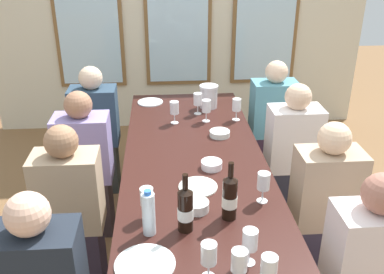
{
  "coord_description": "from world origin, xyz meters",
  "views": [
    {
      "loc": [
        -0.2,
        -2.45,
        2.05
      ],
      "look_at": [
        0.0,
        0.22,
        0.79
      ],
      "focal_mm": 40.32,
      "sensor_mm": 36.0,
      "label": 1
    }
  ],
  "objects_px": {
    "white_plate_0": "(145,264)",
    "wine_glass_5": "(269,268)",
    "metal_pitcher": "(209,96)",
    "wine_bottle_1": "(185,209)",
    "wine_glass_3": "(206,107)",
    "seated_person_4": "(96,134)",
    "white_plate_1": "(150,102)",
    "tasting_bowl_0": "(212,165)",
    "wine_glass_7": "(250,240)",
    "tasting_bowl_1": "(220,133)",
    "seated_person_7": "(323,211)",
    "tasting_bowl_2": "(197,206)",
    "wine_glass_1": "(174,108)",
    "dining_table": "(194,168)",
    "wine_glass_9": "(237,105)",
    "wine_glass_2": "(209,254)",
    "wine_glass_8": "(198,100)",
    "seated_person_2": "(86,169)",
    "wine_glass_0": "(239,262)",
    "wine_bottle_0": "(230,197)",
    "wine_glass_4": "(264,182)",
    "wine_glass_6": "(147,198)",
    "seated_person_5": "(272,126)",
    "white_plate_2": "(198,187)",
    "water_bottle": "(149,213)",
    "seated_person_6": "(72,215)"
  },
  "relations": [
    {
      "from": "wine_bottle_1",
      "to": "wine_bottle_0",
      "type": "bearing_deg",
      "value": 19.93
    },
    {
      "from": "white_plate_2",
      "to": "tasting_bowl_0",
      "type": "height_order",
      "value": "tasting_bowl_0"
    },
    {
      "from": "seated_person_2",
      "to": "water_bottle",
      "type": "bearing_deg",
      "value": -65.33
    },
    {
      "from": "wine_glass_1",
      "to": "wine_glass_6",
      "type": "bearing_deg",
      "value": -98.56
    },
    {
      "from": "dining_table",
      "to": "wine_glass_5",
      "type": "xyz_separation_m",
      "value": [
        0.2,
        -1.16,
        0.19
      ]
    },
    {
      "from": "tasting_bowl_0",
      "to": "seated_person_4",
      "type": "bearing_deg",
      "value": 129.51
    },
    {
      "from": "dining_table",
      "to": "wine_glass_9",
      "type": "relative_size",
      "value": 14.26
    },
    {
      "from": "white_plate_1",
      "to": "wine_glass_2",
      "type": "relative_size",
      "value": 1.24
    },
    {
      "from": "tasting_bowl_1",
      "to": "seated_person_7",
      "type": "bearing_deg",
      "value": -50.24
    },
    {
      "from": "seated_person_2",
      "to": "wine_glass_2",
      "type": "bearing_deg",
      "value": -61.77
    },
    {
      "from": "tasting_bowl_1",
      "to": "wine_glass_1",
      "type": "xyz_separation_m",
      "value": [
        -0.31,
        0.26,
        0.1
      ]
    },
    {
      "from": "white_plate_1",
      "to": "wine_glass_0",
      "type": "xyz_separation_m",
      "value": [
        0.39,
        -2.16,
        0.11
      ]
    },
    {
      "from": "metal_pitcher",
      "to": "wine_bottle_1",
      "type": "height_order",
      "value": "wine_bottle_1"
    },
    {
      "from": "white_plate_1",
      "to": "tasting_bowl_0",
      "type": "distance_m",
      "value": 1.24
    },
    {
      "from": "wine_glass_3",
      "to": "seated_person_4",
      "type": "relative_size",
      "value": 0.16
    },
    {
      "from": "white_plate_0",
      "to": "seated_person_2",
      "type": "height_order",
      "value": "seated_person_2"
    },
    {
      "from": "tasting_bowl_2",
      "to": "wine_glass_7",
      "type": "height_order",
      "value": "wine_glass_7"
    },
    {
      "from": "wine_glass_3",
      "to": "metal_pitcher",
      "type": "bearing_deg",
      "value": 80.22
    },
    {
      "from": "wine_glass_3",
      "to": "wine_glass_8",
      "type": "bearing_deg",
      "value": 108.3
    },
    {
      "from": "tasting_bowl_1",
      "to": "white_plate_0",
      "type": "bearing_deg",
      "value": -111.07
    },
    {
      "from": "white_plate_2",
      "to": "wine_glass_7",
      "type": "xyz_separation_m",
      "value": [
        0.17,
        -0.64,
        0.12
      ]
    },
    {
      "from": "dining_table",
      "to": "seated_person_4",
      "type": "xyz_separation_m",
      "value": [
        -0.76,
        0.9,
        -0.14
      ]
    },
    {
      "from": "white_plate_2",
      "to": "wine_glass_2",
      "type": "height_order",
      "value": "wine_glass_2"
    },
    {
      "from": "tasting_bowl_0",
      "to": "wine_glass_5",
      "type": "height_order",
      "value": "wine_glass_5"
    },
    {
      "from": "white_plate_0",
      "to": "tasting_bowl_2",
      "type": "bearing_deg",
      "value": 56.44
    },
    {
      "from": "tasting_bowl_0",
      "to": "wine_glass_4",
      "type": "distance_m",
      "value": 0.46
    },
    {
      "from": "wine_glass_3",
      "to": "seated_person_6",
      "type": "relative_size",
      "value": 0.16
    },
    {
      "from": "water_bottle",
      "to": "wine_glass_6",
      "type": "height_order",
      "value": "water_bottle"
    },
    {
      "from": "wine_glass_4",
      "to": "wine_glass_3",
      "type": "bearing_deg",
      "value": 99.52
    },
    {
      "from": "seated_person_7",
      "to": "white_plate_0",
      "type": "bearing_deg",
      "value": -148.84
    },
    {
      "from": "white_plate_0",
      "to": "wine_glass_5",
      "type": "relative_size",
      "value": 1.54
    },
    {
      "from": "white_plate_2",
      "to": "metal_pitcher",
      "type": "xyz_separation_m",
      "value": [
        0.2,
        1.26,
        0.09
      ]
    },
    {
      "from": "white_plate_0",
      "to": "seated_person_4",
      "type": "relative_size",
      "value": 0.24
    },
    {
      "from": "wine_glass_9",
      "to": "wine_glass_3",
      "type": "bearing_deg",
      "value": -177.75
    },
    {
      "from": "tasting_bowl_1",
      "to": "white_plate_2",
      "type": "bearing_deg",
      "value": -107.49
    },
    {
      "from": "wine_glass_0",
      "to": "wine_glass_8",
      "type": "height_order",
      "value": "same"
    },
    {
      "from": "white_plate_1",
      "to": "wine_glass_6",
      "type": "xyz_separation_m",
      "value": [
        0.01,
        -1.67,
        0.11
      ]
    },
    {
      "from": "wine_glass_1",
      "to": "wine_glass_8",
      "type": "distance_m",
      "value": 0.26
    },
    {
      "from": "wine_glass_2",
      "to": "wine_glass_8",
      "type": "distance_m",
      "value": 1.83
    },
    {
      "from": "dining_table",
      "to": "white_plate_1",
      "type": "bearing_deg",
      "value": 105.98
    },
    {
      "from": "wine_bottle_0",
      "to": "seated_person_2",
      "type": "distance_m",
      "value": 1.34
    },
    {
      "from": "seated_person_5",
      "to": "wine_glass_8",
      "type": "bearing_deg",
      "value": -163.71
    },
    {
      "from": "wine_bottle_0",
      "to": "seated_person_6",
      "type": "xyz_separation_m",
      "value": [
        -0.88,
        0.39,
        -0.34
      ]
    },
    {
      "from": "wine_bottle_1",
      "to": "wine_glass_7",
      "type": "height_order",
      "value": "wine_bottle_1"
    },
    {
      "from": "wine_glass_7",
      "to": "seated_person_6",
      "type": "relative_size",
      "value": 0.16
    },
    {
      "from": "white_plate_0",
      "to": "white_plate_1",
      "type": "relative_size",
      "value": 1.24
    },
    {
      "from": "wine_glass_2",
      "to": "wine_glass_4",
      "type": "bearing_deg",
      "value": 57.25
    },
    {
      "from": "metal_pitcher",
      "to": "wine_glass_4",
      "type": "xyz_separation_m",
      "value": [
        0.14,
        -1.42,
        0.03
      ]
    },
    {
      "from": "wine_glass_4",
      "to": "seated_person_5",
      "type": "height_order",
      "value": "seated_person_5"
    },
    {
      "from": "wine_glass_3",
      "to": "seated_person_7",
      "type": "relative_size",
      "value": 0.16
    }
  ]
}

